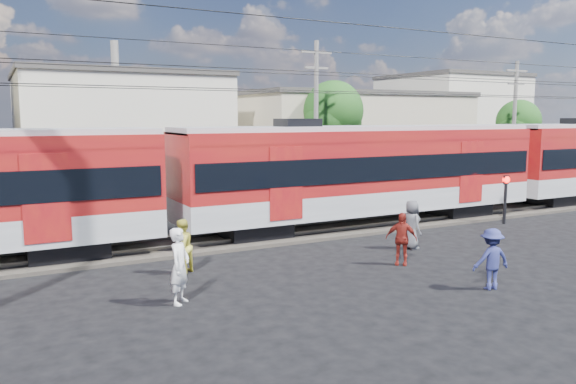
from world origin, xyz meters
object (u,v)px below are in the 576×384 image
at_px(pedestrian_c, 491,259).
at_px(crossing_signal, 506,190).
at_px(commuter_train, 369,169).
at_px(pedestrian_a, 180,266).
at_px(car_silver, 548,176).

distance_m(pedestrian_c, crossing_signal, 9.94).
bearing_deg(commuter_train, pedestrian_c, -105.07).
height_order(pedestrian_c, crossing_signal, crossing_signal).
distance_m(commuter_train, crossing_signal, 5.94).
xyz_separation_m(commuter_train, crossing_signal, (5.35, -2.42, -0.95)).
distance_m(commuter_train, pedestrian_c, 9.14).
xyz_separation_m(pedestrian_c, crossing_signal, (7.68, 6.27, 0.63)).
bearing_deg(crossing_signal, commuter_train, 155.64).
xyz_separation_m(pedestrian_a, pedestrian_c, (7.63, -2.72, -0.13)).
bearing_deg(car_silver, crossing_signal, 106.78).
distance_m(commuter_train, car_silver, 19.87).
bearing_deg(car_silver, pedestrian_c, 109.83).
bearing_deg(car_silver, commuter_train, 92.62).
xyz_separation_m(commuter_train, pedestrian_a, (-9.97, -5.97, -1.46)).
height_order(pedestrian_c, car_silver, pedestrian_c).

